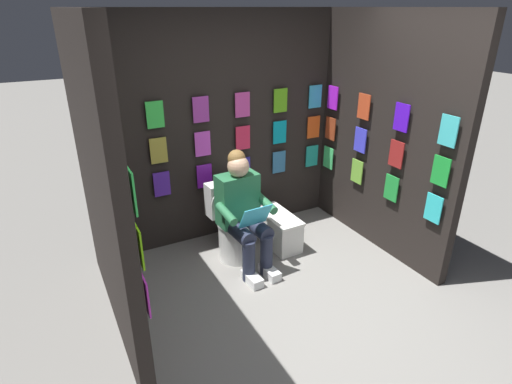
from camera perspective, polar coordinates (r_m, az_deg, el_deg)
ground_plane at (r=3.59m, az=9.09°, el=-18.69°), size 30.00×30.00×0.00m
display_wall_back at (r=4.52m, az=-4.99°, el=8.45°), size 2.78×0.14×2.41m
display_wall_left at (r=4.47m, az=17.25°, el=7.27°), size 0.14×1.92×2.41m
display_wall_right at (r=3.25m, az=-20.61°, el=0.57°), size 0.14×1.92×2.41m
toilet at (r=4.34m, az=-3.15°, el=-4.74°), size 0.42×0.56×0.77m
person_reading at (r=4.04m, az=-1.71°, el=-2.67°), size 0.54×0.70×1.19m
comic_longbox_near at (r=4.58m, az=3.03°, el=-5.12°), size 0.30×0.63×0.36m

